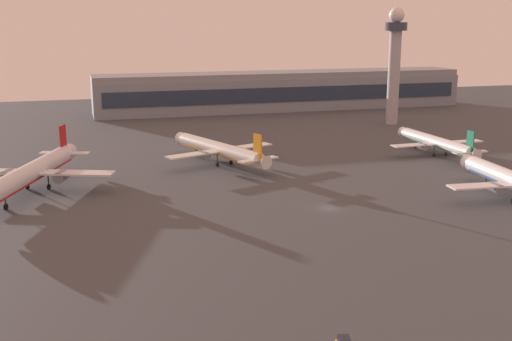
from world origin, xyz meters
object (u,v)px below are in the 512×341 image
at_px(airplane_near_gate, 33,172).
at_px(airplane_mid_apron, 437,143).
at_px(airplane_far_stand, 220,150).
at_px(control_tower, 395,58).

distance_m(airplane_near_gate, airplane_mid_apron, 110.31).
xyz_separation_m(airplane_near_gate, airplane_far_stand, (47.00, 15.48, -0.56)).
bearing_deg(airplane_far_stand, airplane_near_gate, 177.67).
distance_m(airplane_mid_apron, airplane_far_stand, 63.17).
height_order(airplane_near_gate, airplane_mid_apron, airplane_near_gate).
bearing_deg(airplane_near_gate, control_tower, -132.16).
bearing_deg(airplane_far_stand, control_tower, 11.40).
height_order(control_tower, airplane_near_gate, control_tower).
xyz_separation_m(airplane_near_gate, airplane_mid_apron, (109.89, 9.49, -1.00)).
bearing_deg(control_tower, airplane_far_stand, -148.04).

